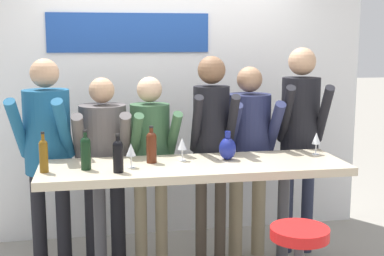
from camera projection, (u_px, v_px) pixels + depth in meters
The scene contains 16 objects.
back_wall at pixel (169, 87), 5.15m from camera, with size 3.85×0.12×2.88m.
tasting_table at pixel (194, 183), 3.95m from camera, with size 2.25×0.67×1.00m.
person_far_left at pixel (47, 142), 4.25m from camera, with size 0.51×0.61×1.75m.
person_left at pixel (103, 153), 4.38m from camera, with size 0.47×0.54×1.60m.
person_center_left at pixel (151, 150), 4.42m from camera, with size 0.43×0.54×1.60m.
person_center at pixel (211, 134), 4.44m from camera, with size 0.38×0.53×1.77m.
person_center_right at pixel (249, 141), 4.59m from camera, with size 0.45×0.54×1.67m.
person_right at pixel (300, 126), 4.64m from camera, with size 0.45×0.59×1.83m.
wine_bottle_0 at pixel (118, 155), 3.66m from camera, with size 0.07×0.07×0.27m.
wine_bottle_1 at pixel (86, 151), 3.73m from camera, with size 0.07×0.07×0.28m.
wine_bottle_2 at pixel (44, 154), 3.66m from camera, with size 0.06×0.06×0.28m.
wine_bottle_3 at pixel (151, 146), 3.94m from camera, with size 0.08×0.08×0.28m.
wine_glass_0 at pixel (131, 151), 3.79m from camera, with size 0.07×0.07×0.18m.
wine_glass_1 at pixel (316, 139), 4.22m from camera, with size 0.07×0.07×0.18m.
wine_glass_2 at pixel (182, 144), 4.01m from camera, with size 0.07×0.07×0.18m.
decorative_vase at pixel (227, 148), 4.05m from camera, with size 0.13×0.13×0.22m.
Camera 1 is at (-0.71, -3.76, 1.91)m, focal length 50.00 mm.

